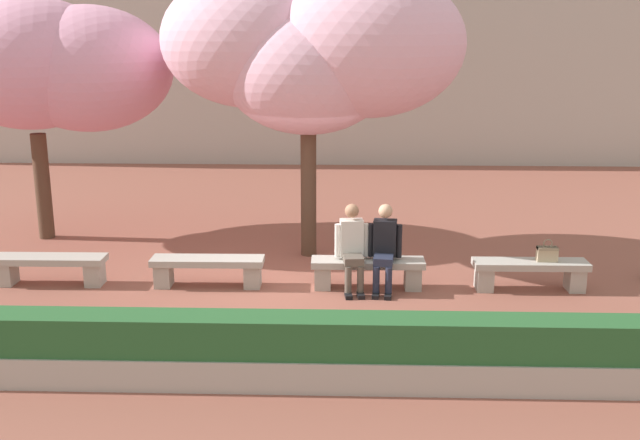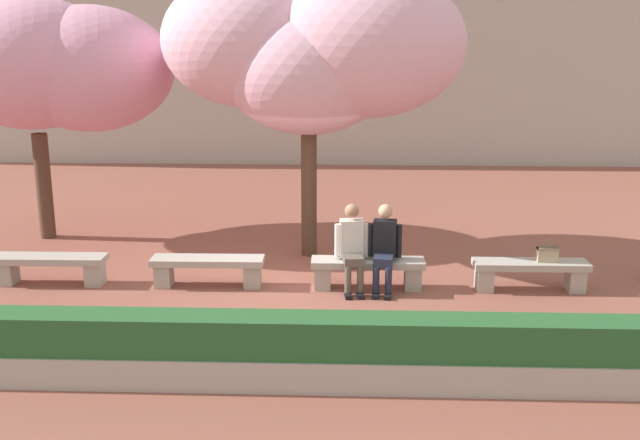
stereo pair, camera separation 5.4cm
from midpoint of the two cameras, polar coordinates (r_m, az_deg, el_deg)
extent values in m
plane|color=#8E5142|center=(11.36, -2.61, -5.12)|extent=(100.00, 100.00, 0.00)
cube|color=#B7B2A8|center=(23.10, -0.25, 13.90)|extent=(28.00, 4.00, 7.16)
cube|color=#ADA89E|center=(12.07, -20.04, -2.83)|extent=(1.69, 0.44, 0.10)
cube|color=#ADA89E|center=(12.39, -22.87, -3.75)|extent=(0.24, 0.34, 0.35)
cube|color=#ADA89E|center=(11.91, -16.91, -3.94)|extent=(0.24, 0.34, 0.35)
cube|color=#ADA89E|center=(11.39, -8.70, -3.10)|extent=(1.69, 0.44, 0.10)
cube|color=#ADA89E|center=(11.60, -11.95, -4.11)|extent=(0.24, 0.34, 0.35)
cube|color=#ADA89E|center=(11.37, -5.29, -4.23)|extent=(0.24, 0.34, 0.35)
cube|color=#ADA89E|center=(11.21, 3.53, -3.26)|extent=(1.69, 0.44, 0.10)
cube|color=#ADA89E|center=(11.27, 0.07, -4.33)|extent=(0.24, 0.34, 0.35)
cube|color=#ADA89E|center=(11.32, 6.94, -4.35)|extent=(0.24, 0.34, 0.35)
cube|color=#ADA89E|center=(11.53, 15.62, -3.27)|extent=(1.69, 0.44, 0.10)
cube|color=#ADA89E|center=(11.45, 12.26, -4.36)|extent=(0.24, 0.34, 0.35)
cube|color=#ADA89E|center=(11.79, 18.73, -4.28)|extent=(0.24, 0.34, 0.35)
cube|color=black|center=(10.92, 2.04, -5.78)|extent=(0.12, 0.23, 0.06)
cylinder|color=brown|center=(10.90, 2.02, -4.64)|extent=(0.10, 0.10, 0.42)
cube|color=black|center=(10.94, 2.98, -5.75)|extent=(0.12, 0.23, 0.06)
cylinder|color=brown|center=(10.92, 2.96, -4.61)|extent=(0.10, 0.10, 0.42)
cube|color=brown|center=(11.00, 2.40, -2.99)|extent=(0.32, 0.43, 0.12)
cube|color=silver|center=(11.13, 2.28, -1.32)|extent=(0.36, 0.26, 0.54)
sphere|color=#A37556|center=(11.03, 2.30, 0.70)|extent=(0.21, 0.21, 0.21)
cylinder|color=silver|center=(11.10, 1.21, -1.57)|extent=(0.09, 0.09, 0.50)
cylinder|color=silver|center=(11.15, 3.36, -1.53)|extent=(0.09, 0.09, 0.50)
cube|color=black|center=(10.95, 4.12, -5.76)|extent=(0.12, 0.23, 0.06)
cylinder|color=#23283D|center=(10.93, 4.16, -4.61)|extent=(0.10, 0.10, 0.42)
cube|color=black|center=(10.93, 5.06, -5.80)|extent=(0.12, 0.23, 0.06)
cylinder|color=#23283D|center=(10.92, 5.10, -4.65)|extent=(0.10, 0.10, 0.42)
cube|color=#23283D|center=(11.01, 4.73, -3.00)|extent=(0.32, 0.43, 0.12)
cube|color=black|center=(11.15, 4.83, -1.34)|extent=(0.36, 0.26, 0.54)
sphere|color=tan|center=(11.04, 4.88, 0.68)|extent=(0.21, 0.21, 0.21)
cylinder|color=black|center=(11.15, 3.75, -1.53)|extent=(0.09, 0.09, 0.50)
cylinder|color=black|center=(11.13, 5.90, -1.61)|extent=(0.09, 0.09, 0.50)
cube|color=tan|center=(11.55, 16.78, -2.49)|extent=(0.30, 0.14, 0.22)
cube|color=gray|center=(11.52, 16.82, -2.07)|extent=(0.30, 0.15, 0.04)
torus|color=#807259|center=(11.51, 16.84, -1.73)|extent=(0.14, 0.02, 0.14)
cylinder|color=#513828|center=(12.67, -1.00, 2.03)|extent=(0.26, 0.26, 2.15)
ellipsoid|color=#EFB7D1|center=(12.39, -1.04, 11.42)|extent=(2.81, 3.08, 2.11)
ellipsoid|color=#EFB7D1|center=(12.75, -5.40, 13.51)|extent=(2.97, 3.11, 2.23)
ellipsoid|color=#EFB7D1|center=(12.11, 3.53, 13.24)|extent=(3.09, 2.73, 2.32)
cylinder|color=#513828|center=(14.67, -20.47, 2.41)|extent=(0.28, 0.28, 1.95)
ellipsoid|color=pink|center=(14.41, -21.26, 11.08)|extent=(3.10, 3.12, 2.32)
ellipsoid|color=pink|center=(14.21, -17.27, 10.95)|extent=(2.97, 2.97, 2.23)
cube|color=#ADA89E|center=(8.37, -4.35, -11.26)|extent=(12.30, 0.50, 0.36)
cube|color=#285B2D|center=(8.20, -4.41, -8.74)|extent=(12.20, 0.44, 0.44)
camera|label=1|loc=(0.03, -90.14, -0.04)|focal=42.00mm
camera|label=2|loc=(0.03, 89.86, 0.04)|focal=42.00mm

